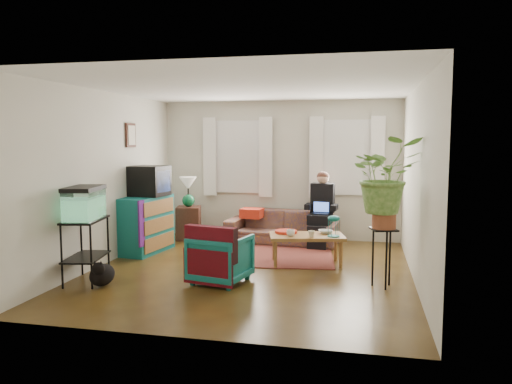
% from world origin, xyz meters
% --- Properties ---
extents(floor, '(4.50, 5.00, 0.01)m').
position_xyz_m(floor, '(0.00, 0.00, 0.00)').
color(floor, '#4F2B14').
rests_on(floor, ground).
extents(ceiling, '(4.50, 5.00, 0.01)m').
position_xyz_m(ceiling, '(0.00, 0.00, 2.60)').
color(ceiling, white).
rests_on(ceiling, wall_back).
extents(wall_back, '(4.50, 0.01, 2.60)m').
position_xyz_m(wall_back, '(0.00, 2.50, 1.30)').
color(wall_back, silver).
rests_on(wall_back, floor).
extents(wall_front, '(4.50, 0.01, 2.60)m').
position_xyz_m(wall_front, '(0.00, -2.50, 1.30)').
color(wall_front, silver).
rests_on(wall_front, floor).
extents(wall_left, '(0.01, 5.00, 2.60)m').
position_xyz_m(wall_left, '(-2.25, 0.00, 1.30)').
color(wall_left, silver).
rests_on(wall_left, floor).
extents(wall_right, '(0.01, 5.00, 2.60)m').
position_xyz_m(wall_right, '(2.25, 0.00, 1.30)').
color(wall_right, silver).
rests_on(wall_right, floor).
extents(window_left, '(1.08, 0.04, 1.38)m').
position_xyz_m(window_left, '(-0.80, 2.48, 1.55)').
color(window_left, white).
rests_on(window_left, wall_back).
extents(window_right, '(1.08, 0.04, 1.38)m').
position_xyz_m(window_right, '(1.25, 2.48, 1.55)').
color(window_right, white).
rests_on(window_right, wall_back).
extents(curtains_left, '(1.36, 0.06, 1.50)m').
position_xyz_m(curtains_left, '(-0.80, 2.40, 1.55)').
color(curtains_left, white).
rests_on(curtains_left, wall_back).
extents(curtains_right, '(1.36, 0.06, 1.50)m').
position_xyz_m(curtains_right, '(1.25, 2.40, 1.55)').
color(curtains_right, white).
rests_on(curtains_right, wall_back).
extents(picture_frame, '(0.04, 0.32, 0.40)m').
position_xyz_m(picture_frame, '(-2.21, 0.85, 1.95)').
color(picture_frame, '#3D2616').
rests_on(picture_frame, wall_left).
extents(area_rug, '(2.17, 1.82, 0.01)m').
position_xyz_m(area_rug, '(0.11, 0.97, 0.01)').
color(area_rug, '#612A1B').
rests_on(area_rug, floor).
extents(sofa, '(2.08, 0.99, 0.79)m').
position_xyz_m(sofa, '(0.13, 2.05, 0.39)').
color(sofa, brown).
rests_on(sofa, floor).
extents(seated_person, '(0.56, 0.67, 1.20)m').
position_xyz_m(seated_person, '(0.85, 1.98, 0.60)').
color(seated_person, black).
rests_on(seated_person, sofa).
extents(side_table, '(0.51, 0.51, 0.62)m').
position_xyz_m(side_table, '(-1.65, 1.99, 0.31)').
color(side_table, '#392215').
rests_on(side_table, floor).
extents(table_lamp, '(0.38, 0.38, 0.57)m').
position_xyz_m(table_lamp, '(-1.65, 1.99, 0.89)').
color(table_lamp, white).
rests_on(table_lamp, side_table).
extents(dresser, '(0.65, 1.10, 0.94)m').
position_xyz_m(dresser, '(-1.99, 0.83, 0.47)').
color(dresser, '#116066').
rests_on(dresser, floor).
extents(crt_tv, '(0.64, 0.59, 0.50)m').
position_xyz_m(crt_tv, '(-1.96, 0.93, 1.19)').
color(crt_tv, black).
rests_on(crt_tv, dresser).
extents(aquarium_stand, '(0.55, 0.82, 0.84)m').
position_xyz_m(aquarium_stand, '(-2.00, -0.98, 0.42)').
color(aquarium_stand, black).
rests_on(aquarium_stand, floor).
extents(aquarium, '(0.50, 0.74, 0.44)m').
position_xyz_m(aquarium, '(-2.00, -0.98, 1.06)').
color(aquarium, '#7FD899').
rests_on(aquarium, aquarium_stand).
extents(black_cat, '(0.38, 0.49, 0.36)m').
position_xyz_m(black_cat, '(-1.69, -1.14, 0.18)').
color(black_cat, black).
rests_on(black_cat, floor).
extents(armchair, '(0.81, 0.77, 0.70)m').
position_xyz_m(armchair, '(-0.25, -0.63, 0.35)').
color(armchair, '#104F64').
rests_on(armchair, floor).
extents(serape_throw, '(0.72, 0.31, 0.58)m').
position_xyz_m(serape_throw, '(-0.31, -0.89, 0.50)').
color(serape_throw, '#9E0A0A').
rests_on(serape_throw, armchair).
extents(coffee_table, '(1.21, 0.83, 0.46)m').
position_xyz_m(coffee_table, '(0.75, 0.55, 0.23)').
color(coffee_table, brown).
rests_on(coffee_table, floor).
extents(cup_a, '(0.15, 0.15, 0.10)m').
position_xyz_m(cup_a, '(0.53, 0.40, 0.50)').
color(cup_a, white).
rests_on(cup_a, coffee_table).
extents(cup_b, '(0.12, 0.12, 0.09)m').
position_xyz_m(cup_b, '(0.84, 0.39, 0.50)').
color(cup_b, beige).
rests_on(cup_b, coffee_table).
extents(bowl, '(0.26, 0.26, 0.05)m').
position_xyz_m(bowl, '(1.02, 0.72, 0.48)').
color(bowl, white).
rests_on(bowl, coffee_table).
extents(snack_tray, '(0.41, 0.41, 0.04)m').
position_xyz_m(snack_tray, '(0.42, 0.63, 0.48)').
color(snack_tray, '#B21414').
rests_on(snack_tray, coffee_table).
extents(birdcage, '(0.22, 0.22, 0.32)m').
position_xyz_m(birdcage, '(1.15, 0.49, 0.62)').
color(birdcage, '#115B6B').
rests_on(birdcage, coffee_table).
extents(plant_stand, '(0.40, 0.40, 0.76)m').
position_xyz_m(plant_stand, '(1.83, -0.40, 0.38)').
color(plant_stand, black).
rests_on(plant_stand, floor).
extents(potted_plant, '(1.04, 0.97, 0.96)m').
position_xyz_m(potted_plant, '(1.83, -0.40, 1.28)').
color(potted_plant, '#599947').
rests_on(potted_plant, plant_stand).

